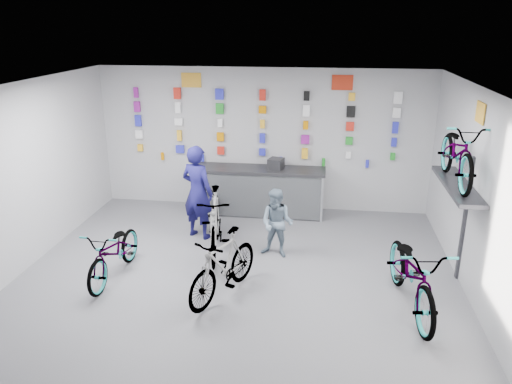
# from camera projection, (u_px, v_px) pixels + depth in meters

# --- Properties ---
(floor) EXTENTS (8.00, 8.00, 0.00)m
(floor) POSITION_uv_depth(u_px,v_px,m) (229.00, 301.00, 7.31)
(floor) COLOR #57575C
(floor) RESTS_ON ground
(ceiling) EXTENTS (8.00, 8.00, 0.00)m
(ceiling) POSITION_uv_depth(u_px,v_px,m) (224.00, 95.00, 6.33)
(ceiling) COLOR white
(ceiling) RESTS_ON wall_back
(wall_back) EXTENTS (7.00, 0.00, 7.00)m
(wall_back) POSITION_uv_depth(u_px,v_px,m) (263.00, 140.00, 10.57)
(wall_back) COLOR #BBBCBE
(wall_back) RESTS_ON floor
(wall_right) EXTENTS (0.00, 8.00, 8.00)m
(wall_right) POSITION_uv_depth(u_px,v_px,m) (495.00, 219.00, 6.37)
(wall_right) COLOR #BBBCBE
(wall_right) RESTS_ON floor
(counter) EXTENTS (2.70, 0.66, 1.00)m
(counter) POSITION_uv_depth(u_px,v_px,m) (260.00, 192.00, 10.47)
(counter) COLOR black
(counter) RESTS_ON floor
(merch_wall) EXTENTS (5.56, 0.08, 1.57)m
(merch_wall) POSITION_uv_depth(u_px,v_px,m) (261.00, 124.00, 10.39)
(merch_wall) COLOR yellow
(merch_wall) RESTS_ON wall_back
(wall_bracket) EXTENTS (0.39, 1.90, 2.00)m
(wall_bracket) POSITION_uv_depth(u_px,v_px,m) (458.00, 191.00, 7.53)
(wall_bracket) COLOR #333338
(wall_bracket) RESTS_ON wall_right
(sign_left) EXTENTS (0.42, 0.02, 0.30)m
(sign_left) POSITION_uv_depth(u_px,v_px,m) (191.00, 80.00, 10.34)
(sign_left) COLOR gold
(sign_left) RESTS_ON wall_back
(sign_right) EXTENTS (0.42, 0.02, 0.30)m
(sign_right) POSITION_uv_depth(u_px,v_px,m) (342.00, 83.00, 9.94)
(sign_right) COLOR red
(sign_right) RESTS_ON wall_back
(sign_side) EXTENTS (0.02, 0.40, 0.30)m
(sign_side) POSITION_uv_depth(u_px,v_px,m) (480.00, 113.00, 7.12)
(sign_side) COLOR gold
(sign_side) RESTS_ON wall_right
(bike_left) EXTENTS (0.67, 1.72, 0.89)m
(bike_left) POSITION_uv_depth(u_px,v_px,m) (114.00, 252.00, 7.86)
(bike_left) COLOR gray
(bike_left) RESTS_ON floor
(bike_center) EXTENTS (1.10, 1.71, 1.00)m
(bike_center) POSITION_uv_depth(u_px,v_px,m) (223.00, 265.00, 7.31)
(bike_center) COLOR gray
(bike_center) RESTS_ON floor
(bike_right) EXTENTS (0.99, 2.16, 1.09)m
(bike_right) POSITION_uv_depth(u_px,v_px,m) (413.00, 274.00, 6.97)
(bike_right) COLOR gray
(bike_right) RESTS_ON floor
(bike_service) EXTENTS (0.83, 1.95, 1.14)m
(bike_service) POSITION_uv_depth(u_px,v_px,m) (215.00, 223.00, 8.65)
(bike_service) COLOR gray
(bike_service) RESTS_ON floor
(bike_wall) EXTENTS (0.63, 1.80, 0.95)m
(bike_wall) POSITION_uv_depth(u_px,v_px,m) (458.00, 153.00, 7.34)
(bike_wall) COLOR gray
(bike_wall) RESTS_ON wall_bracket
(clerk) EXTENTS (0.76, 0.64, 1.77)m
(clerk) POSITION_uv_depth(u_px,v_px,m) (198.00, 192.00, 9.22)
(clerk) COLOR #15124F
(clerk) RESTS_ON floor
(customer) EXTENTS (0.68, 0.59, 1.21)m
(customer) POSITION_uv_depth(u_px,v_px,m) (277.00, 223.00, 8.54)
(customer) COLOR slate
(customer) RESTS_ON floor
(spare_wheel) EXTENTS (0.66, 0.17, 0.65)m
(spare_wheel) POSITION_uv_depth(u_px,v_px,m) (204.00, 203.00, 10.32)
(spare_wheel) COLOR black
(spare_wheel) RESTS_ON floor
(register) EXTENTS (0.35, 0.36, 0.22)m
(register) POSITION_uv_depth(u_px,v_px,m) (276.00, 164.00, 10.23)
(register) COLOR black
(register) RESTS_ON counter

